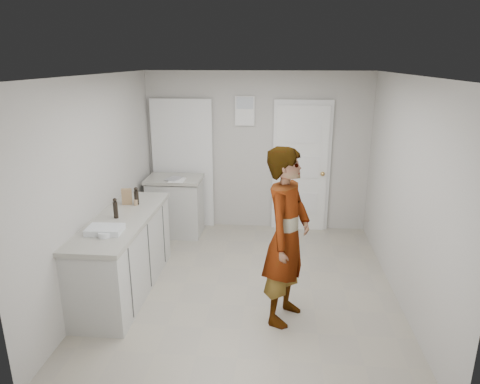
# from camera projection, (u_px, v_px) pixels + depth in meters

# --- Properties ---
(ground) EXTENTS (4.00, 4.00, 0.00)m
(ground) POSITION_uv_depth(u_px,v_px,m) (248.00, 286.00, 5.25)
(ground) COLOR #A49C89
(ground) RESTS_ON ground
(room_shell) EXTENTS (4.00, 4.00, 4.00)m
(room_shell) POSITION_uv_depth(u_px,v_px,m) (246.00, 167.00, 6.81)
(room_shell) COLOR #B5B2AB
(room_shell) RESTS_ON ground
(main_counter) EXTENTS (0.64, 1.96, 0.93)m
(main_counter) POSITION_uv_depth(u_px,v_px,m) (124.00, 257.00, 5.05)
(main_counter) COLOR #B9B9B4
(main_counter) RESTS_ON ground
(side_counter) EXTENTS (0.84, 0.61, 0.93)m
(side_counter) POSITION_uv_depth(u_px,v_px,m) (176.00, 208.00, 6.70)
(side_counter) COLOR #B9B9B4
(side_counter) RESTS_ON ground
(person) EXTENTS (0.67, 0.80, 1.86)m
(person) POSITION_uv_depth(u_px,v_px,m) (287.00, 237.00, 4.35)
(person) COLOR silver
(person) RESTS_ON ground
(cake_mix_box) EXTENTS (0.13, 0.09, 0.20)m
(cake_mix_box) POSITION_uv_depth(u_px,v_px,m) (127.00, 197.00, 5.32)
(cake_mix_box) COLOR #8A6345
(cake_mix_box) RESTS_ON main_counter
(spice_jar) EXTENTS (0.05, 0.05, 0.07)m
(spice_jar) POSITION_uv_depth(u_px,v_px,m) (136.00, 203.00, 5.30)
(spice_jar) COLOR #A1805C
(spice_jar) RESTS_ON main_counter
(oil_cruet_a) EXTENTS (0.06, 0.06, 0.23)m
(oil_cruet_a) POSITION_uv_depth(u_px,v_px,m) (136.00, 196.00, 5.31)
(oil_cruet_a) COLOR black
(oil_cruet_a) RESTS_ON main_counter
(oil_cruet_b) EXTENTS (0.05, 0.05, 0.24)m
(oil_cruet_b) POSITION_uv_depth(u_px,v_px,m) (115.00, 208.00, 4.86)
(oil_cruet_b) COLOR black
(oil_cruet_b) RESTS_ON main_counter
(baking_dish) EXTENTS (0.37, 0.27, 0.06)m
(baking_dish) POSITION_uv_depth(u_px,v_px,m) (105.00, 230.00, 4.47)
(baking_dish) COLOR silver
(baking_dish) RESTS_ON main_counter
(egg_bowl) EXTENTS (0.14, 0.14, 0.05)m
(egg_bowl) POSITION_uv_depth(u_px,v_px,m) (105.00, 234.00, 4.36)
(egg_bowl) COLOR silver
(egg_bowl) RESTS_ON main_counter
(papers) EXTENTS (0.23, 0.29, 0.01)m
(papers) POSITION_uv_depth(u_px,v_px,m) (177.00, 180.00, 6.39)
(papers) COLOR white
(papers) RESTS_ON side_counter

